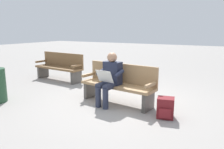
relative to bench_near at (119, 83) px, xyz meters
name	(u,v)px	position (x,y,z in m)	size (l,w,h in m)	color
ground_plane	(117,103)	(0.01, 0.07, -0.46)	(40.00, 40.00, 0.00)	gray
bench_near	(119,83)	(0.00, 0.00, 0.00)	(1.84, 0.68, 0.90)	#9E7A51
person_seated	(110,77)	(0.11, 0.22, 0.17)	(0.60, 0.60, 1.18)	#1E2338
backpack	(165,108)	(-1.21, 0.37, -0.26)	(0.37, 0.35, 0.40)	maroon
bench_far	(60,66)	(2.81, -1.12, 0.00)	(1.83, 0.63, 0.90)	brown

